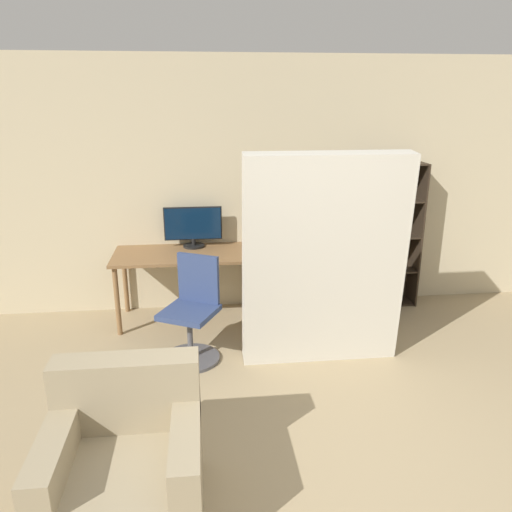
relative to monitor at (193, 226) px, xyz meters
The scene contains 7 objects.
wall_back 0.98m from the monitor, 10.22° to the left, with size 8.00×0.06×2.70m.
desk 0.39m from the monitor, 109.10° to the right, with size 1.50×0.69×0.75m.
monitor is the anchor object (origin of this frame).
office_chair 1.20m from the monitor, 91.12° to the right, with size 0.59×0.59×0.95m.
bookshelf 2.00m from the monitor, ahead, with size 0.79×0.30×1.61m.
mattress_near 1.65m from the monitor, 47.11° to the right, with size 1.39×0.35×1.87m.
armchair 2.88m from the monitor, 97.71° to the right, with size 0.85×0.80×0.85m.
Camera 1 is at (-0.80, -2.04, 2.30)m, focal length 35.00 mm.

